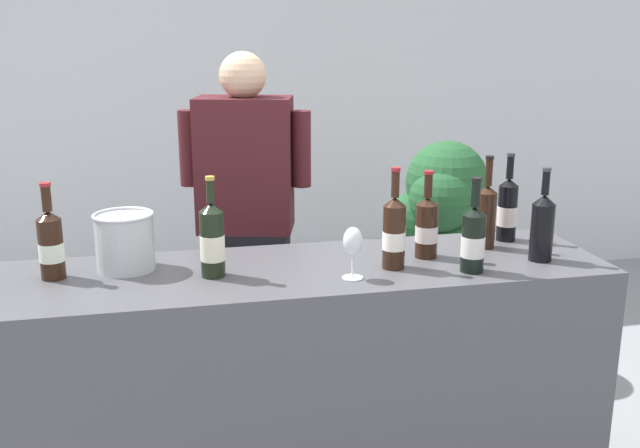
{
  "coord_description": "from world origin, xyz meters",
  "views": [
    {
      "loc": [
        -0.42,
        -2.33,
        1.76
      ],
      "look_at": [
        0.09,
        0.0,
        1.13
      ],
      "focal_mm": 40.99,
      "sensor_mm": 36.0,
      "label": 1
    }
  ],
  "objects_px": {
    "wine_bottle_5": "(394,232)",
    "wine_glass": "(353,243)",
    "wine_bottle_2": "(507,209)",
    "wine_bottle_7": "(473,239)",
    "potted_shrub": "(445,229)",
    "wine_bottle_4": "(212,240)",
    "wine_bottle_6": "(427,227)",
    "wine_bottle_0": "(542,226)",
    "wine_bottle_3": "(486,214)",
    "ice_bucket": "(125,241)",
    "person_server": "(248,255)",
    "wine_bottle_1": "(51,244)"
  },
  "relations": [
    {
      "from": "wine_bottle_0",
      "to": "wine_bottle_2",
      "type": "xyz_separation_m",
      "value": [
        -0.0,
        0.26,
        -0.0
      ]
    },
    {
      "from": "wine_glass",
      "to": "wine_bottle_7",
      "type": "bearing_deg",
      "value": -2.18
    },
    {
      "from": "wine_glass",
      "to": "person_server",
      "type": "bearing_deg",
      "value": 107.16
    },
    {
      "from": "wine_bottle_6",
      "to": "wine_bottle_7",
      "type": "distance_m",
      "value": 0.21
    },
    {
      "from": "wine_bottle_0",
      "to": "ice_bucket",
      "type": "xyz_separation_m",
      "value": [
        -1.42,
        0.21,
        -0.03
      ]
    },
    {
      "from": "wine_bottle_5",
      "to": "wine_bottle_1",
      "type": "bearing_deg",
      "value": 173.14
    },
    {
      "from": "wine_bottle_6",
      "to": "potted_shrub",
      "type": "xyz_separation_m",
      "value": [
        0.54,
        1.14,
        -0.34
      ]
    },
    {
      "from": "wine_bottle_1",
      "to": "wine_bottle_6",
      "type": "relative_size",
      "value": 1.02
    },
    {
      "from": "wine_bottle_1",
      "to": "wine_bottle_4",
      "type": "relative_size",
      "value": 0.95
    },
    {
      "from": "wine_bottle_0",
      "to": "wine_bottle_7",
      "type": "height_order",
      "value": "wine_bottle_0"
    },
    {
      "from": "wine_bottle_1",
      "to": "potted_shrub",
      "type": "xyz_separation_m",
      "value": [
        1.8,
        1.1,
        -0.35
      ]
    },
    {
      "from": "wine_bottle_0",
      "to": "wine_bottle_3",
      "type": "bearing_deg",
      "value": 123.53
    },
    {
      "from": "wine_bottle_0",
      "to": "wine_bottle_1",
      "type": "bearing_deg",
      "value": 174.36
    },
    {
      "from": "wine_glass",
      "to": "wine_bottle_1",
      "type": "bearing_deg",
      "value": 167.55
    },
    {
      "from": "wine_bottle_2",
      "to": "wine_bottle_4",
      "type": "bearing_deg",
      "value": -170.58
    },
    {
      "from": "ice_bucket",
      "to": "wine_bottle_7",
      "type": "bearing_deg",
      "value": -13.34
    },
    {
      "from": "wine_bottle_4",
      "to": "wine_bottle_0",
      "type": "bearing_deg",
      "value": -3.68
    },
    {
      "from": "wine_bottle_5",
      "to": "wine_bottle_4",
      "type": "bearing_deg",
      "value": 175.79
    },
    {
      "from": "wine_bottle_4",
      "to": "wine_bottle_5",
      "type": "bearing_deg",
      "value": -4.21
    },
    {
      "from": "wine_bottle_2",
      "to": "wine_bottle_7",
      "type": "bearing_deg",
      "value": -131.02
    },
    {
      "from": "wine_bottle_5",
      "to": "wine_glass",
      "type": "xyz_separation_m",
      "value": [
        -0.16,
        -0.08,
        -0.01
      ]
    },
    {
      "from": "wine_bottle_5",
      "to": "wine_bottle_0",
      "type": "bearing_deg",
      "value": -3.08
    },
    {
      "from": "wine_bottle_2",
      "to": "person_server",
      "type": "xyz_separation_m",
      "value": [
        -0.94,
        0.5,
        -0.28
      ]
    },
    {
      "from": "wine_bottle_0",
      "to": "wine_glass",
      "type": "bearing_deg",
      "value": -176.07
    },
    {
      "from": "wine_bottle_5",
      "to": "potted_shrub",
      "type": "distance_m",
      "value": 1.46
    },
    {
      "from": "person_server",
      "to": "ice_bucket",
      "type": "bearing_deg",
      "value": -130.31
    },
    {
      "from": "person_server",
      "to": "wine_bottle_2",
      "type": "bearing_deg",
      "value": -28.09
    },
    {
      "from": "wine_bottle_3",
      "to": "wine_bottle_5",
      "type": "height_order",
      "value": "wine_bottle_5"
    },
    {
      "from": "wine_bottle_5",
      "to": "ice_bucket",
      "type": "xyz_separation_m",
      "value": [
        -0.89,
        0.18,
        -0.03
      ]
    },
    {
      "from": "wine_bottle_0",
      "to": "wine_bottle_2",
      "type": "bearing_deg",
      "value": 90.65
    },
    {
      "from": "wine_bottle_3",
      "to": "wine_bottle_5",
      "type": "bearing_deg",
      "value": -158.78
    },
    {
      "from": "wine_bottle_7",
      "to": "wine_bottle_0",
      "type": "bearing_deg",
      "value": 12.5
    },
    {
      "from": "wine_bottle_4",
      "to": "wine_bottle_6",
      "type": "height_order",
      "value": "wine_bottle_4"
    },
    {
      "from": "wine_bottle_3",
      "to": "person_server",
      "type": "xyz_separation_m",
      "value": [
        -0.82,
        0.58,
        -0.28
      ]
    },
    {
      "from": "wine_bottle_2",
      "to": "ice_bucket",
      "type": "relative_size",
      "value": 1.67
    },
    {
      "from": "wine_glass",
      "to": "wine_bottle_0",
      "type": "bearing_deg",
      "value": 3.93
    },
    {
      "from": "wine_bottle_7",
      "to": "wine_bottle_1",
      "type": "bearing_deg",
      "value": 170.58
    },
    {
      "from": "potted_shrub",
      "to": "wine_bottle_0",
      "type": "bearing_deg",
      "value": -97.07
    },
    {
      "from": "wine_bottle_5",
      "to": "ice_bucket",
      "type": "bearing_deg",
      "value": 168.72
    },
    {
      "from": "wine_bottle_5",
      "to": "wine_bottle_6",
      "type": "bearing_deg",
      "value": 31.61
    },
    {
      "from": "ice_bucket",
      "to": "wine_bottle_2",
      "type": "bearing_deg",
      "value": 2.24
    },
    {
      "from": "wine_bottle_6",
      "to": "wine_bottle_7",
      "type": "relative_size",
      "value": 0.98
    },
    {
      "from": "wine_bottle_3",
      "to": "wine_bottle_2",
      "type": "bearing_deg",
      "value": 31.64
    },
    {
      "from": "ice_bucket",
      "to": "wine_glass",
      "type": "bearing_deg",
      "value": -19.27
    },
    {
      "from": "wine_bottle_5",
      "to": "potted_shrub",
      "type": "height_order",
      "value": "wine_bottle_5"
    },
    {
      "from": "wine_bottle_7",
      "to": "ice_bucket",
      "type": "distance_m",
      "value": 1.16
    },
    {
      "from": "wine_bottle_1",
      "to": "wine_bottle_6",
      "type": "height_order",
      "value": "wine_bottle_1"
    },
    {
      "from": "wine_bottle_6",
      "to": "wine_bottle_4",
      "type": "bearing_deg",
      "value": -176.32
    },
    {
      "from": "wine_bottle_2",
      "to": "person_server",
      "type": "distance_m",
      "value": 1.1
    },
    {
      "from": "wine_bottle_6",
      "to": "wine_glass",
      "type": "height_order",
      "value": "wine_bottle_6"
    }
  ]
}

